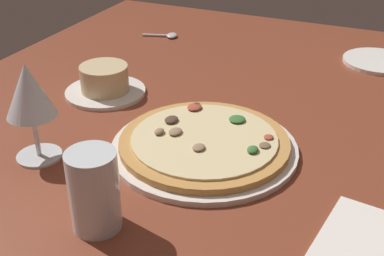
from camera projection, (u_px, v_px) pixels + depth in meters
dining_table at (181, 146)px, 92.08cm from camera, size 150.00×110.00×4.00cm
pizza_main at (204, 144)px, 86.25cm from camera, size 31.58×31.58×3.38cm
ramekin_on_saucer at (105, 82)px, 105.29cm from camera, size 16.61×16.61×6.18cm
wine_glass_far at (29, 94)px, 79.50cm from camera, size 8.02×8.02×16.57cm
water_glass at (98, 197)px, 67.25cm from camera, size 6.76×6.76×11.51cm
side_plate at (379, 61)px, 121.16cm from camera, size 16.49×16.49×0.90cm
spoon at (168, 35)px, 137.50cm from camera, size 4.99×9.71×1.00cm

